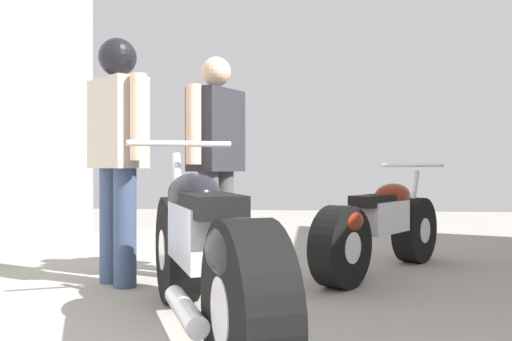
{
  "coord_description": "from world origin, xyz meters",
  "views": [
    {
      "loc": [
        -0.02,
        -0.14,
        0.86
      ],
      "look_at": [
        -0.41,
        3.45,
        0.85
      ],
      "focal_mm": 37.2,
      "sensor_mm": 36.0,
      "label": 1
    }
  ],
  "objects": [
    {
      "name": "ground_plane",
      "position": [
        0.0,
        3.14,
        0.0
      ],
      "size": [
        15.07,
        15.07,
        0.0
      ],
      "primitive_type": "plane",
      "color": "gray"
    },
    {
      "name": "mechanic_with_helmet",
      "position": [
        -1.46,
        3.64,
        1.09
      ],
      "size": [
        0.62,
        0.55,
        1.83
      ],
      "color": "#384766",
      "rests_on": "ground_plane"
    },
    {
      "name": "motorcycle_maroon_cruiser",
      "position": [
        -0.56,
        2.45,
        0.44
      ],
      "size": [
        1.13,
        2.11,
        1.04
      ],
      "color": "black",
      "rests_on": "ground_plane"
    },
    {
      "name": "motorcycle_black_naked",
      "position": [
        0.52,
        4.25,
        0.38
      ],
      "size": [
        1.22,
        1.74,
        0.91
      ],
      "color": "black",
      "rests_on": "ground_plane"
    },
    {
      "name": "mechanic_in_blue",
      "position": [
        -0.77,
        3.95,
        0.98
      ],
      "size": [
        0.42,
        0.68,
        1.73
      ],
      "color": "#4C4C4C",
      "rests_on": "ground_plane"
    }
  ]
}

